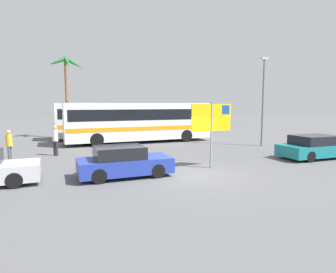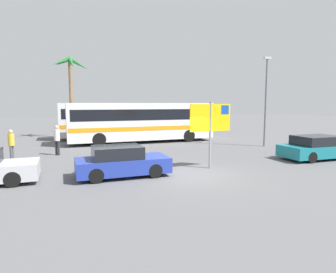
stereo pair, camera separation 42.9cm
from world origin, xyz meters
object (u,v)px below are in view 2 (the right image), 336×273
object	(u,v)px
bus_front_coach	(142,120)
car_blue	(121,162)
bus_rear_coach	(126,118)
pedestrian_near_sign	(57,137)
car_teal	(319,148)
pedestrian_by_bus	(11,142)
ferry_sign	(211,120)

from	to	relation	value
bus_front_coach	car_blue	size ratio (longest dim) A/B	2.97
bus_rear_coach	car_blue	xyz separation A→B (m)	(-3.33, -14.20, -1.15)
bus_front_coach	pedestrian_near_sign	xyz separation A→B (m)	(-6.47, -3.95, -0.70)
pedestrian_near_sign	bus_front_coach	bearing A→B (deg)	-19.40
bus_front_coach	bus_rear_coach	size ratio (longest dim) A/B	1.00
car_teal	pedestrian_near_sign	size ratio (longest dim) A/B	2.55
bus_rear_coach	car_blue	size ratio (longest dim) A/B	2.97
bus_front_coach	pedestrian_by_bus	world-z (taller)	bus_front_coach
bus_front_coach	bus_rear_coach	world-z (taller)	same
car_teal	pedestrian_near_sign	xyz separation A→B (m)	(-13.90, 6.51, 0.45)
bus_rear_coach	ferry_sign	bearing A→B (deg)	-85.76
ferry_sign	car_teal	xyz separation A→B (m)	(6.93, -0.06, -1.69)
ferry_sign	car_teal	world-z (taller)	ferry_sign
ferry_sign	car_blue	size ratio (longest dim) A/B	0.81
car_blue	car_teal	bearing A→B (deg)	0.32
car_blue	pedestrian_by_bus	size ratio (longest dim) A/B	2.30
car_teal	ferry_sign	bearing A→B (deg)	-178.50
pedestrian_near_sign	bus_rear_coach	bearing A→B (deg)	1.65
bus_front_coach	pedestrian_by_bus	size ratio (longest dim) A/B	6.84
bus_front_coach	ferry_sign	bearing A→B (deg)	-87.26
car_teal	pedestrian_by_bus	distance (m)	17.20
ferry_sign	pedestrian_near_sign	distance (m)	9.57
ferry_sign	pedestrian_by_bus	size ratio (longest dim) A/B	1.88
car_blue	car_teal	world-z (taller)	same
car_blue	car_teal	xyz separation A→B (m)	(11.31, -0.00, 0.00)
bus_front_coach	car_teal	distance (m)	12.87
bus_front_coach	pedestrian_near_sign	size ratio (longest dim) A/B	6.39
pedestrian_near_sign	car_blue	bearing A→B (deg)	-119.06
bus_rear_coach	car_blue	world-z (taller)	bus_rear_coach
bus_front_coach	car_blue	bearing A→B (deg)	-110.38
bus_front_coach	car_teal	xyz separation A→B (m)	(7.43, -10.45, -1.15)
ferry_sign	pedestrian_near_sign	size ratio (longest dim) A/B	1.75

